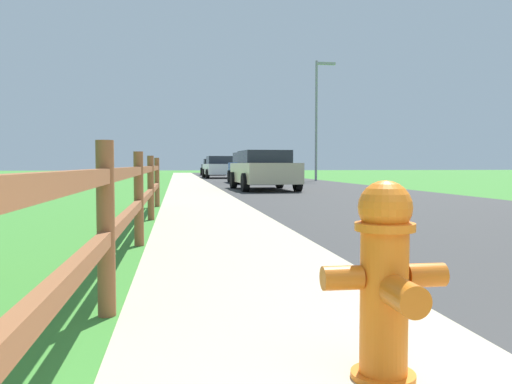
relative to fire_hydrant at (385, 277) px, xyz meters
The scene contains 11 objects.
ground_plane 23.24m from the fire_hydrant, 88.16° to the left, with size 120.00×120.00×0.00m, color #3C8130.
road_asphalt 25.58m from the fire_hydrant, 80.44° to the left, with size 7.00×66.00×0.01m, color #323232.
curb_concrete 25.33m from the fire_hydrant, 95.11° to the left, with size 6.00×66.00×0.01m, color #B9AE8F.
grass_verge 25.51m from the fire_hydrant, 98.46° to the left, with size 5.00×66.00×0.00m, color #3C8130.
fire_hydrant is the anchor object (origin of this frame).
rail_fence 4.23m from the fire_hydrant, 108.29° to the left, with size 0.11×11.50×1.09m.
parked_suv_beige 17.33m from the fire_hydrant, 82.32° to the left, with size 2.24×4.46×1.46m.
parked_car_blue 24.42m from the fire_hydrant, 83.23° to the left, with size 2.21×4.29×1.55m.
parked_car_white 34.54m from the fire_hydrant, 86.60° to the left, with size 2.26×4.45×1.52m.
parked_car_black 44.92m from the fire_hydrant, 87.05° to the left, with size 2.10×4.42×1.43m.
street_lamp 28.47m from the fire_hydrant, 75.32° to the left, with size 1.17×0.20×6.87m.
Camera 1 is at (-1.64, -0.38, 0.95)m, focal length 36.93 mm.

